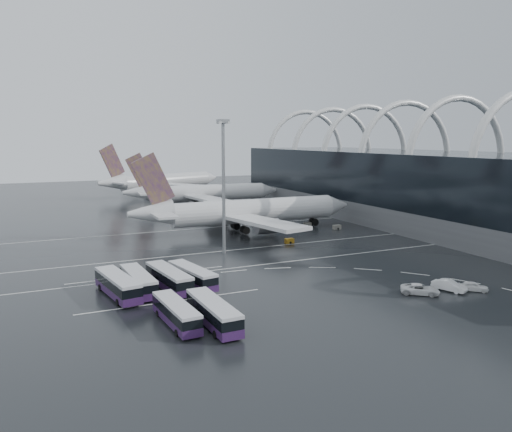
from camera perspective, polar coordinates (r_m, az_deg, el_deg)
name	(u,v)px	position (r m, az deg, el deg)	size (l,w,h in m)	color
ground	(269,261)	(98.85, 1.53, -5.16)	(420.00, 420.00, 0.00)	black
terminal	(434,185)	(149.00, 19.73, 3.33)	(42.00, 160.00, 34.90)	#585A5D
lane_marking_near	(274,263)	(97.11, 2.06, -5.42)	(120.00, 0.25, 0.01)	white
lane_marking_mid	(245,249)	(109.43, -1.26, -3.77)	(120.00, 0.25, 0.01)	white
lane_marking_far	(204,228)	(135.06, -6.01, -1.38)	(120.00, 0.25, 0.01)	white
bus_bay_line_south	(172,301)	(76.22, -9.53, -9.59)	(28.00, 0.25, 0.01)	white
bus_bay_line_north	(148,275)	(91.12, -12.22, -6.58)	(28.00, 0.25, 0.01)	white
airliner_main	(244,212)	(127.99, -1.40, 0.45)	(60.97, 53.73, 20.73)	silver
airliner_gate_b	(201,193)	(175.81, -6.32, 2.59)	(55.34, 49.62, 19.21)	silver
airliner_gate_c	(161,182)	(215.96, -10.84, 3.83)	(58.80, 53.67, 21.83)	silver
bus_row_near_a	(118,285)	(79.77, -15.53, -7.58)	(5.07, 13.88, 3.34)	#2E133C
bus_row_near_b	(138,281)	(81.26, -13.32, -7.25)	(3.53, 13.04, 3.18)	#2E133C
bus_row_near_c	(169,278)	(81.78, -9.92, -7.01)	(4.61, 13.51, 3.26)	#2E133C
bus_row_near_d	(192,275)	(83.09, -7.31, -6.76)	(4.99, 12.82, 3.08)	#2E133C
bus_row_far_a	(176,313)	(66.67, -9.11, -10.85)	(3.46, 12.19, 2.97)	#2E133C
bus_row_far_b	(213,312)	(65.87, -4.90, -10.89)	(3.39, 13.15, 3.22)	#2E133C
van_curve_a	(420,289)	(82.20, 18.24, -7.96)	(2.71, 5.87, 1.63)	white
van_curve_b	(473,286)	(86.89, 23.58, -7.39)	(1.81, 4.49, 1.53)	white
van_curve_c	(449,286)	(85.52, 21.20, -7.42)	(1.86, 5.32, 1.75)	white
floodlight_mast	(223,170)	(103.08, -3.75, 5.24)	(2.13, 2.13, 27.77)	gray
gse_cart_belly_b	(307,224)	(137.26, 5.89, -0.97)	(2.09, 1.24, 1.14)	slate
gse_cart_belly_c	(289,241)	(115.37, 3.83, -2.85)	(2.03, 1.20, 1.11)	#B57C18
gse_cart_belly_d	(337,227)	(134.38, 9.23, -1.26)	(2.07, 1.22, 1.13)	slate
gse_cart_belly_e	(269,224)	(136.21, 1.55, -0.96)	(2.48, 1.46, 1.35)	#B57C18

